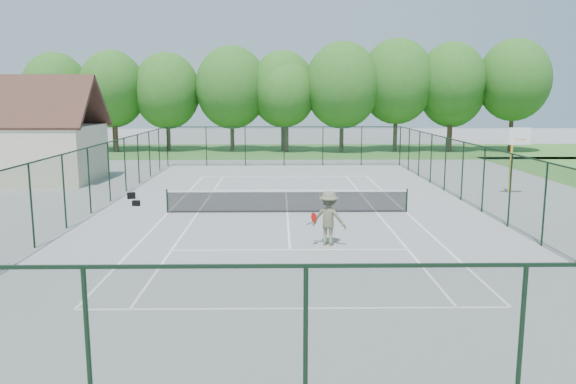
# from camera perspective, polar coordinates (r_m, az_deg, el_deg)

# --- Properties ---
(ground) EXTENTS (140.00, 140.00, 0.00)m
(ground) POSITION_cam_1_polar(r_m,az_deg,el_deg) (25.83, -0.07, -2.10)
(ground) COLOR gray
(ground) RESTS_ON ground
(grass_far) EXTENTS (80.00, 16.00, 0.01)m
(grass_far) POSITION_cam_1_polar(r_m,az_deg,el_deg) (55.54, -0.50, 4.20)
(grass_far) COLOR #447F2F
(grass_far) RESTS_ON ground
(court_lines) EXTENTS (11.05, 23.85, 0.01)m
(court_lines) POSITION_cam_1_polar(r_m,az_deg,el_deg) (25.83, -0.07, -2.09)
(court_lines) COLOR white
(court_lines) RESTS_ON ground
(tennis_net) EXTENTS (11.08, 0.08, 1.10)m
(tennis_net) POSITION_cam_1_polar(r_m,az_deg,el_deg) (25.72, -0.07, -0.85)
(tennis_net) COLOR black
(tennis_net) RESTS_ON ground
(fence_enclosure) EXTENTS (18.05, 36.05, 3.02)m
(fence_enclosure) POSITION_cam_1_polar(r_m,az_deg,el_deg) (25.56, -0.07, 1.32)
(fence_enclosure) COLOR #193421
(fence_enclosure) RESTS_ON ground
(utility_building) EXTENTS (8.60, 6.27, 6.63)m
(utility_building) POSITION_cam_1_polar(r_m,az_deg,el_deg) (38.66, -24.87, 5.58)
(utility_building) COLOR beige
(utility_building) RESTS_ON ground
(tree_line_far) EXTENTS (39.40, 6.40, 9.70)m
(tree_line_far) POSITION_cam_1_polar(r_m,az_deg,el_deg) (55.30, -0.51, 10.39)
(tree_line_far) COLOR #482F22
(tree_line_far) RESTS_ON ground
(basketball_goal) EXTENTS (1.20, 1.43, 3.65)m
(basketball_goal) POSITION_cam_1_polar(r_m,az_deg,el_deg) (32.77, 22.13, 4.22)
(basketball_goal) COLOR yellow
(basketball_goal) RESTS_ON ground
(sports_bag_a) EXTENTS (0.47, 0.38, 0.33)m
(sports_bag_a) POSITION_cam_1_polar(r_m,az_deg,el_deg) (30.45, -15.64, -0.35)
(sports_bag_a) COLOR black
(sports_bag_a) RESTS_ON ground
(sports_bag_b) EXTENTS (0.37, 0.25, 0.27)m
(sports_bag_b) POSITION_cam_1_polar(r_m,az_deg,el_deg) (28.38, -15.17, -1.10)
(sports_bag_b) COLOR black
(sports_bag_b) RESTS_ON ground
(tennis_player) EXTENTS (1.83, 1.17, 1.96)m
(tennis_player) POSITION_cam_1_polar(r_m,az_deg,el_deg) (20.11, 4.17, -2.67)
(tennis_player) COLOR #616549
(tennis_player) RESTS_ON ground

